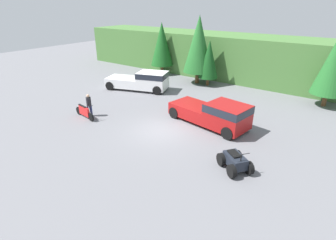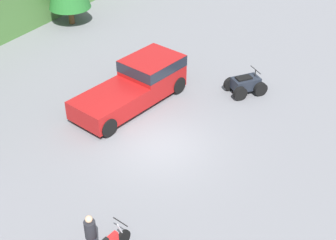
# 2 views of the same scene
# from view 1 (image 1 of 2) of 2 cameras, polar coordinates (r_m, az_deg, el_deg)

# --- Properties ---
(ground_plane) EXTENTS (80.00, 80.00, 0.00)m
(ground_plane) POSITION_cam_1_polar(r_m,az_deg,el_deg) (17.66, -1.45, -2.30)
(ground_plane) COLOR slate
(hillside_backdrop) EXTENTS (44.00, 6.00, 4.64)m
(hillside_backdrop) POSITION_cam_1_polar(r_m,az_deg,el_deg) (30.60, 17.52, 12.67)
(hillside_backdrop) COLOR #477538
(hillside_backdrop) RESTS_ON ground_plane
(tree_left) EXTENTS (2.60, 2.60, 5.91)m
(tree_left) POSITION_cam_1_polar(r_m,az_deg,el_deg) (31.53, -1.34, 16.18)
(tree_left) COLOR brown
(tree_left) RESTS_ON ground_plane
(tree_mid_left) EXTENTS (3.01, 3.01, 6.84)m
(tree_mid_left) POSITION_cam_1_polar(r_m,az_deg,el_deg) (27.67, 6.67, 16.05)
(tree_mid_left) COLOR brown
(tree_mid_left) RESTS_ON ground_plane
(tree_mid_right) EXTENTS (2.00, 2.00, 4.53)m
(tree_mid_right) POSITION_cam_1_polar(r_m,az_deg,el_deg) (27.21, 8.90, 12.89)
(tree_mid_right) COLOR brown
(tree_mid_right) RESTS_ON ground_plane
(tree_right) EXTENTS (2.62, 2.62, 5.96)m
(tree_right) POSITION_cam_1_polar(r_m,az_deg,el_deg) (24.55, 32.41, 10.27)
(tree_right) COLOR brown
(tree_right) RESTS_ON ground_plane
(pickup_truck_red) EXTENTS (6.04, 3.12, 1.84)m
(pickup_truck_red) POSITION_cam_1_polar(r_m,az_deg,el_deg) (18.18, 10.19, 1.49)
(pickup_truck_red) COLOR maroon
(pickup_truck_red) RESTS_ON ground_plane
(pickup_truck_second) EXTENTS (6.37, 3.99, 1.84)m
(pickup_truck_second) POSITION_cam_1_polar(r_m,az_deg,el_deg) (25.84, -5.53, 8.61)
(pickup_truck_second) COLOR white
(pickup_truck_second) RESTS_ON ground_plane
(dirt_bike) EXTENTS (2.36, 0.62, 1.12)m
(dirt_bike) POSITION_cam_1_polar(r_m,az_deg,el_deg) (20.41, -17.74, 1.71)
(dirt_bike) COLOR black
(dirt_bike) RESTS_ON ground_plane
(quad_atv) EXTENTS (2.14, 2.03, 1.18)m
(quad_atv) POSITION_cam_1_polar(r_m,az_deg,el_deg) (13.97, 14.35, -8.74)
(quad_atv) COLOR black
(quad_atv) RESTS_ON ground_plane
(rider_person) EXTENTS (0.47, 0.47, 1.72)m
(rider_person) POSITION_cam_1_polar(r_m,az_deg,el_deg) (20.44, -16.82, 3.28)
(rider_person) COLOR navy
(rider_person) RESTS_ON ground_plane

